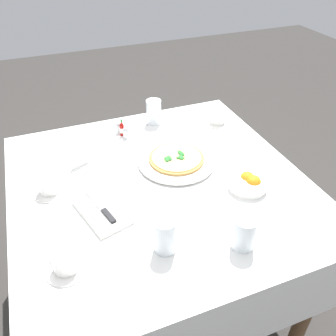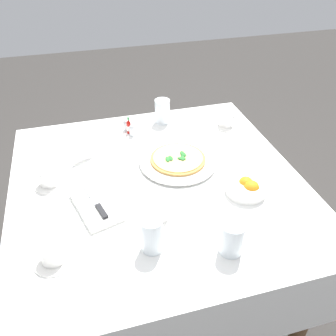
{
  "view_description": "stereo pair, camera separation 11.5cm",
  "coord_description": "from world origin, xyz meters",
  "views": [
    {
      "loc": [
        -1.01,
        0.36,
        1.61
      ],
      "look_at": [
        0.05,
        -0.06,
        0.77
      ],
      "focal_mm": 37.54,
      "sensor_mm": 36.0,
      "label": 1
    },
    {
      "loc": [
        -1.05,
        0.25,
        1.61
      ],
      "look_at": [
        0.05,
        -0.06,
        0.77
      ],
      "focal_mm": 37.54,
      "sensor_mm": 36.0,
      "label": 2
    }
  ],
  "objects": [
    {
      "name": "hot_sauce_bottle",
      "position": [
        0.39,
        0.04,
        0.78
      ],
      "size": [
        0.02,
        0.02,
        0.08
      ],
      "color": "#B7140F",
      "rests_on": "dining_table"
    },
    {
      "name": "menu_card",
      "position": [
        0.21,
        0.27,
        0.78
      ],
      "size": [
        0.04,
        0.08,
        0.06
      ],
      "rotation": [
        0.0,
        0.0,
        1.98
      ],
      "color": "white",
      "rests_on": "dining_table"
    },
    {
      "name": "coffee_cup_near_left",
      "position": [
        0.33,
        -0.43,
        0.78
      ],
      "size": [
        0.13,
        0.13,
        0.07
      ],
      "color": "white",
      "rests_on": "dining_table"
    },
    {
      "name": "pizza",
      "position": [
        0.09,
        -0.11,
        0.77
      ],
      "size": [
        0.23,
        0.23,
        0.02
      ],
      "color": "#C68E47",
      "rests_on": "pizza_plate"
    },
    {
      "name": "coffee_cup_far_left",
      "position": [
        0.09,
        0.4,
        0.78
      ],
      "size": [
        0.13,
        0.13,
        0.07
      ],
      "color": "white",
      "rests_on": "dining_table"
    },
    {
      "name": "salt_shaker",
      "position": [
        0.42,
        0.05,
        0.77
      ],
      "size": [
        0.03,
        0.03,
        0.06
      ],
      "color": "white",
      "rests_on": "dining_table"
    },
    {
      "name": "water_glass_far_right",
      "position": [
        -0.32,
        0.1,
        0.8
      ],
      "size": [
        0.07,
        0.07,
        0.12
      ],
      "color": "white",
      "rests_on": "dining_table"
    },
    {
      "name": "ground_plane",
      "position": [
        0.0,
        0.0,
        0.0
      ],
      "size": [
        8.0,
        8.0,
        0.0
      ],
      "primitive_type": "plane",
      "color": "#33302D"
    },
    {
      "name": "pepper_shaker",
      "position": [
        0.36,
        0.03,
        0.77
      ],
      "size": [
        0.03,
        0.03,
        0.06
      ],
      "color": "white",
      "rests_on": "dining_table"
    },
    {
      "name": "dining_table",
      "position": [
        0.0,
        0.0,
        0.62
      ],
      "size": [
        1.12,
        1.12,
        0.75
      ],
      "color": "white",
      "rests_on": "ground_plane"
    },
    {
      "name": "coffee_cup_right_edge",
      "position": [
        -0.19,
        0.04,
        0.77
      ],
      "size": [
        0.13,
        0.13,
        0.06
      ],
      "color": "white",
      "rests_on": "dining_table"
    },
    {
      "name": "napkin_folded",
      "position": [
        -0.09,
        0.24,
        0.76
      ],
      "size": [
        0.25,
        0.18,
        0.02
      ],
      "rotation": [
        0.0,
        0.0,
        0.27
      ],
      "color": "white",
      "rests_on": "dining_table"
    },
    {
      "name": "coffee_cup_center_back",
      "position": [
        -0.29,
        0.4,
        0.78
      ],
      "size": [
        0.13,
        0.13,
        0.06
      ],
      "color": "white",
      "rests_on": "dining_table"
    },
    {
      "name": "water_glass_back_corner",
      "position": [
        -0.4,
        -0.13,
        0.8
      ],
      "size": [
        0.07,
        0.07,
        0.11
      ],
      "color": "white",
      "rests_on": "dining_table"
    },
    {
      "name": "citrus_bowl",
      "position": [
        -0.16,
        -0.3,
        0.77
      ],
      "size": [
        0.15,
        0.15,
        0.07
      ],
      "color": "white",
      "rests_on": "dining_table"
    },
    {
      "name": "water_glass_left_edge",
      "position": [
        0.45,
        -0.14,
        0.8
      ],
      "size": [
        0.07,
        0.07,
        0.12
      ],
      "color": "white",
      "rests_on": "dining_table"
    },
    {
      "name": "dinner_knife",
      "position": [
        -0.09,
        0.25,
        0.77
      ],
      "size": [
        0.19,
        0.07,
        0.01
      ],
      "rotation": [
        0.0,
        0.0,
        0.27
      ],
      "color": "silver",
      "rests_on": "napkin_folded"
    },
    {
      "name": "pizza_plate",
      "position": [
        0.09,
        -0.11,
        0.76
      ],
      "size": [
        0.32,
        0.32,
        0.02
      ],
      "color": "white",
      "rests_on": "dining_table"
    }
  ]
}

